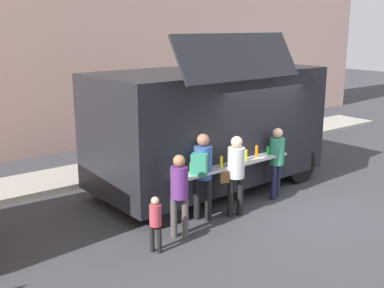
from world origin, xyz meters
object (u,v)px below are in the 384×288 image
at_px(food_truck_main, 209,125).
at_px(customer_extra_browsing, 277,157).
at_px(customer_rear_waiting, 179,189).
at_px(trash_bin, 253,130).
at_px(customer_front_ordering, 235,169).
at_px(customer_mid_with_backpack, 202,168).
at_px(child_near_queue, 155,219).

xyz_separation_m(food_truck_main, customer_extra_browsing, (0.77, -1.44, -0.58)).
distance_m(food_truck_main, customer_rear_waiting, 2.88).
distance_m(trash_bin, customer_front_ordering, 6.00).
distance_m(food_truck_main, trash_bin, 4.59).
distance_m(trash_bin, customer_rear_waiting, 7.28).
bearing_deg(food_truck_main, customer_mid_with_backpack, -135.62).
bearing_deg(customer_rear_waiting, customer_mid_with_backpack, -24.03).
relative_size(trash_bin, customer_extra_browsing, 0.63).
height_order(customer_front_ordering, customer_mid_with_backpack, customer_mid_with_backpack).
distance_m(customer_mid_with_backpack, customer_extra_browsing, 2.13).
relative_size(customer_front_ordering, customer_extra_browsing, 1.04).
xyz_separation_m(trash_bin, customer_rear_waiting, (-6.00, -4.10, 0.44)).
relative_size(customer_mid_with_backpack, customer_rear_waiting, 1.12).
relative_size(food_truck_main, child_near_queue, 5.50).
height_order(trash_bin, customer_front_ordering, customer_front_ordering).
bearing_deg(trash_bin, customer_front_ordering, -138.57).
xyz_separation_m(food_truck_main, child_near_queue, (-2.86, -2.01, -0.95)).
distance_m(trash_bin, child_near_queue, 7.96).
height_order(food_truck_main, customer_extra_browsing, food_truck_main).
bearing_deg(food_truck_main, child_near_queue, -146.88).
xyz_separation_m(food_truck_main, customer_rear_waiting, (-2.18, -1.78, -0.61)).
height_order(customer_front_ordering, customer_extra_browsing, customer_front_ordering).
relative_size(food_truck_main, customer_rear_waiting, 3.54).
distance_m(customer_rear_waiting, customer_extra_browsing, 2.97).
relative_size(customer_mid_with_backpack, child_near_queue, 1.75).
distance_m(customer_front_ordering, child_near_queue, 2.25).
xyz_separation_m(customer_extra_browsing, child_near_queue, (-3.63, -0.57, -0.36)).
bearing_deg(customer_mid_with_backpack, food_truck_main, 9.73).
bearing_deg(customer_extra_browsing, customer_front_ordering, 78.78).
distance_m(customer_extra_browsing, child_near_queue, 3.69).
bearing_deg(child_near_queue, food_truck_main, -0.33).
distance_m(trash_bin, customer_mid_with_backpack, 6.40).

